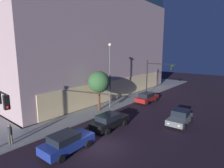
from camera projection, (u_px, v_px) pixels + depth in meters
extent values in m
plane|color=black|center=(100.00, 146.00, 16.04)|extent=(120.00, 120.00, 0.00)
cube|color=#4C4C51|center=(66.00, 87.00, 42.15)|extent=(34.32, 31.50, 0.15)
cube|color=#FADA9D|center=(119.00, 88.00, 32.19)|extent=(30.53, 0.60, 3.28)
cube|color=#B09397|center=(64.00, 47.00, 40.55)|extent=(33.92, 31.10, 17.74)
cube|color=black|center=(7.00, 102.00, 11.34)|extent=(0.34, 0.34, 0.90)
sphere|color=red|center=(8.00, 107.00, 11.27)|extent=(0.18, 0.18, 0.18)
cylinder|color=black|center=(147.00, 78.00, 33.39)|extent=(0.18, 0.18, 6.46)
cylinder|color=black|center=(161.00, 64.00, 31.47)|extent=(0.58, 5.16, 0.12)
cube|color=black|center=(172.00, 67.00, 30.54)|extent=(0.35, 0.35, 0.90)
sphere|color=green|center=(173.00, 66.00, 30.39)|extent=(0.18, 0.18, 0.18)
cylinder|color=#535353|center=(110.00, 78.00, 25.84)|extent=(0.16, 0.16, 8.79)
sphere|color=#F9EFC6|center=(110.00, 45.00, 25.03)|extent=(0.44, 0.44, 0.44)
cylinder|color=#55331E|center=(99.00, 100.00, 25.20)|extent=(0.31, 0.31, 2.79)
sphere|color=#315C30|center=(99.00, 82.00, 24.74)|extent=(2.95, 2.95, 2.95)
cylinder|color=#4C473D|center=(9.00, 140.00, 15.90)|extent=(0.14, 0.14, 0.93)
cylinder|color=#4C473D|center=(12.00, 139.00, 16.00)|extent=(0.14, 0.14, 0.93)
cylinder|color=#333338|center=(10.00, 131.00, 15.81)|extent=(0.36, 0.36, 0.68)
sphere|color=#946D50|center=(9.00, 126.00, 15.72)|extent=(0.24, 0.24, 0.24)
cube|color=navy|center=(68.00, 143.00, 15.21)|extent=(4.62, 2.07, 0.72)
cube|color=black|center=(64.00, 137.00, 14.83)|extent=(2.30, 1.80, 0.58)
cube|color=#F9F4CC|center=(83.00, 132.00, 17.30)|extent=(0.13, 0.20, 0.12)
cube|color=#F9F4CC|center=(91.00, 136.00, 16.60)|extent=(0.13, 0.20, 0.12)
cylinder|color=black|center=(73.00, 138.00, 16.96)|extent=(0.62, 0.26, 0.61)
cylinder|color=black|center=(88.00, 144.00, 15.80)|extent=(0.62, 0.26, 0.61)
cylinder|color=black|center=(46.00, 151.00, 14.76)|extent=(0.62, 0.26, 0.61)
cylinder|color=black|center=(61.00, 159.00, 13.60)|extent=(0.62, 0.26, 0.61)
cube|color=black|center=(110.00, 122.00, 19.80)|extent=(4.73, 1.85, 0.72)
cube|color=black|center=(108.00, 117.00, 19.42)|extent=(2.38, 1.65, 0.57)
cube|color=#F9F4CC|center=(119.00, 115.00, 21.88)|extent=(0.12, 0.20, 0.12)
cube|color=#F9F4CC|center=(127.00, 117.00, 21.19)|extent=(0.12, 0.20, 0.12)
cylinder|color=black|center=(113.00, 119.00, 21.54)|extent=(0.65, 0.25, 0.65)
cylinder|color=black|center=(125.00, 123.00, 20.39)|extent=(0.65, 0.25, 0.65)
cylinder|color=black|center=(95.00, 127.00, 19.34)|extent=(0.65, 0.25, 0.65)
cylinder|color=black|center=(108.00, 132.00, 18.20)|extent=(0.65, 0.25, 0.65)
cube|color=slate|center=(180.00, 119.00, 20.69)|extent=(4.23, 2.05, 0.60)
cube|color=black|center=(181.00, 113.00, 20.81)|extent=(2.01, 1.75, 0.70)
cube|color=#F9F4CC|center=(179.00, 126.00, 18.77)|extent=(0.13, 0.21, 0.12)
cube|color=#F9F4CC|center=(168.00, 123.00, 19.42)|extent=(0.13, 0.21, 0.12)
cylinder|color=black|center=(185.00, 127.00, 19.19)|extent=(0.71, 0.27, 0.70)
cylinder|color=black|center=(167.00, 123.00, 20.27)|extent=(0.71, 0.27, 0.70)
cylinder|color=black|center=(191.00, 120.00, 21.21)|extent=(0.71, 0.27, 0.70)
cylinder|color=black|center=(175.00, 117.00, 22.29)|extent=(0.71, 0.27, 0.70)
cube|color=maroon|center=(147.00, 98.00, 29.78)|extent=(4.62, 1.90, 0.64)
cube|color=black|center=(146.00, 95.00, 29.40)|extent=(2.44, 1.69, 0.63)
cube|color=#F9F4CC|center=(151.00, 95.00, 31.82)|extent=(0.12, 0.20, 0.12)
cube|color=#F9F4CC|center=(157.00, 96.00, 31.12)|extent=(0.12, 0.20, 0.12)
cylinder|color=black|center=(146.00, 98.00, 31.50)|extent=(0.66, 0.25, 0.66)
cylinder|color=black|center=(156.00, 99.00, 30.32)|extent=(0.66, 0.25, 0.66)
cylinder|color=black|center=(138.00, 101.00, 29.35)|extent=(0.66, 0.25, 0.66)
cylinder|color=black|center=(148.00, 103.00, 28.17)|extent=(0.66, 0.25, 0.66)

